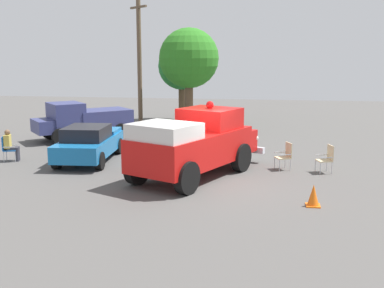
{
  "coord_description": "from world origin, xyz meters",
  "views": [
    {
      "loc": [
        2.07,
        -15.23,
        4.24
      ],
      "look_at": [
        -0.43,
        0.5,
        1.19
      ],
      "focal_mm": 43.86,
      "sensor_mm": 36.0,
      "label": 1
    }
  ],
  "objects_px": {
    "lawn_chair_by_car": "(327,157)",
    "traffic_cone": "(313,196)",
    "spectator_seated": "(10,144)",
    "utility_pole": "(139,60)",
    "classic_hot_rod": "(90,143)",
    "parked_pickup": "(83,120)",
    "oak_tree_left": "(189,59)",
    "oak_tree_right": "(182,67)",
    "lawn_chair_spare": "(286,154)",
    "vintage_fire_truck": "(196,143)",
    "lawn_chair_near_truck": "(7,147)"
  },
  "relations": [
    {
      "from": "lawn_chair_by_car",
      "to": "traffic_cone",
      "type": "distance_m",
      "value": 4.11
    },
    {
      "from": "spectator_seated",
      "to": "utility_pole",
      "type": "bearing_deg",
      "value": 75.28
    },
    {
      "from": "classic_hot_rod",
      "to": "parked_pickup",
      "type": "height_order",
      "value": "parked_pickup"
    },
    {
      "from": "oak_tree_left",
      "to": "oak_tree_right",
      "type": "distance_m",
      "value": 3.07
    },
    {
      "from": "oak_tree_left",
      "to": "oak_tree_right",
      "type": "height_order",
      "value": "oak_tree_left"
    },
    {
      "from": "lawn_chair_spare",
      "to": "oak_tree_right",
      "type": "xyz_separation_m",
      "value": [
        -6.23,
        12.64,
        2.88
      ]
    },
    {
      "from": "utility_pole",
      "to": "traffic_cone",
      "type": "relative_size",
      "value": 11.87
    },
    {
      "from": "oak_tree_right",
      "to": "traffic_cone",
      "type": "height_order",
      "value": "oak_tree_right"
    },
    {
      "from": "oak_tree_left",
      "to": "oak_tree_right",
      "type": "relative_size",
      "value": 1.15
    },
    {
      "from": "vintage_fire_truck",
      "to": "spectator_seated",
      "type": "distance_m",
      "value": 7.83
    },
    {
      "from": "lawn_chair_spare",
      "to": "lawn_chair_near_truck",
      "type": "bearing_deg",
      "value": -178.18
    },
    {
      "from": "vintage_fire_truck",
      "to": "lawn_chair_by_car",
      "type": "height_order",
      "value": "vintage_fire_truck"
    },
    {
      "from": "lawn_chair_by_car",
      "to": "oak_tree_left",
      "type": "distance_m",
      "value": 12.56
    },
    {
      "from": "utility_pole",
      "to": "lawn_chair_near_truck",
      "type": "bearing_deg",
      "value": -105.32
    },
    {
      "from": "lawn_chair_by_car",
      "to": "oak_tree_right",
      "type": "relative_size",
      "value": 0.2
    },
    {
      "from": "parked_pickup",
      "to": "lawn_chair_spare",
      "type": "xyz_separation_m",
      "value": [
        9.9,
        -4.94,
        -0.4
      ]
    },
    {
      "from": "utility_pole",
      "to": "traffic_cone",
      "type": "xyz_separation_m",
      "value": [
        8.87,
        -14.06,
        -3.61
      ]
    },
    {
      "from": "lawn_chair_by_car",
      "to": "utility_pole",
      "type": "bearing_deg",
      "value": 134.03
    },
    {
      "from": "vintage_fire_truck",
      "to": "traffic_cone",
      "type": "height_order",
      "value": "vintage_fire_truck"
    },
    {
      "from": "lawn_chair_near_truck",
      "to": "lawn_chair_by_car",
      "type": "distance_m",
      "value": 12.49
    },
    {
      "from": "lawn_chair_near_truck",
      "to": "utility_pole",
      "type": "xyz_separation_m",
      "value": [
        2.78,
        10.14,
        3.32
      ]
    },
    {
      "from": "utility_pole",
      "to": "traffic_cone",
      "type": "height_order",
      "value": "utility_pole"
    },
    {
      "from": "lawn_chair_near_truck",
      "to": "traffic_cone",
      "type": "relative_size",
      "value": 1.61
    },
    {
      "from": "parked_pickup",
      "to": "traffic_cone",
      "type": "distance_m",
      "value": 14.0
    },
    {
      "from": "lawn_chair_spare",
      "to": "traffic_cone",
      "type": "height_order",
      "value": "lawn_chair_spare"
    },
    {
      "from": "vintage_fire_truck",
      "to": "utility_pole",
      "type": "xyz_separation_m",
      "value": [
        -5.07,
        11.26,
        2.72
      ]
    },
    {
      "from": "classic_hot_rod",
      "to": "lawn_chair_by_car",
      "type": "height_order",
      "value": "classic_hot_rod"
    },
    {
      "from": "vintage_fire_truck",
      "to": "lawn_chair_spare",
      "type": "xyz_separation_m",
      "value": [
        3.17,
        1.47,
        -0.61
      ]
    },
    {
      "from": "vintage_fire_truck",
      "to": "oak_tree_left",
      "type": "distance_m",
      "value": 11.78
    },
    {
      "from": "classic_hot_rod",
      "to": "oak_tree_left",
      "type": "height_order",
      "value": "oak_tree_left"
    },
    {
      "from": "vintage_fire_truck",
      "to": "traffic_cone",
      "type": "relative_size",
      "value": 9.93
    },
    {
      "from": "classic_hot_rod",
      "to": "oak_tree_right",
      "type": "xyz_separation_m",
      "value": [
        1.55,
        12.36,
        2.72
      ]
    },
    {
      "from": "vintage_fire_truck",
      "to": "lawn_chair_by_car",
      "type": "distance_m",
      "value": 4.84
    },
    {
      "from": "parked_pickup",
      "to": "lawn_chair_near_truck",
      "type": "height_order",
      "value": "parked_pickup"
    },
    {
      "from": "lawn_chair_spare",
      "to": "oak_tree_left",
      "type": "relative_size",
      "value": 0.18
    },
    {
      "from": "classic_hot_rod",
      "to": "oak_tree_left",
      "type": "relative_size",
      "value": 0.78
    },
    {
      "from": "spectator_seated",
      "to": "oak_tree_right",
      "type": "xyz_separation_m",
      "value": [
        4.67,
        12.95,
        2.77
      ]
    },
    {
      "from": "spectator_seated",
      "to": "utility_pole",
      "type": "xyz_separation_m",
      "value": [
        2.65,
        10.1,
        3.21
      ]
    },
    {
      "from": "parked_pickup",
      "to": "lawn_chair_spare",
      "type": "distance_m",
      "value": 11.07
    },
    {
      "from": "classic_hot_rod",
      "to": "oak_tree_left",
      "type": "xyz_separation_m",
      "value": [
        2.5,
        9.49,
        3.25
      ]
    },
    {
      "from": "lawn_chair_near_truck",
      "to": "lawn_chair_by_car",
      "type": "relative_size",
      "value": 1.0
    },
    {
      "from": "spectator_seated",
      "to": "oak_tree_left",
      "type": "relative_size",
      "value": 0.22
    },
    {
      "from": "classic_hot_rod",
      "to": "parked_pickup",
      "type": "bearing_deg",
      "value": 114.51
    },
    {
      "from": "spectator_seated",
      "to": "lawn_chair_near_truck",
      "type": "bearing_deg",
      "value": -161.58
    },
    {
      "from": "lawn_chair_near_truck",
      "to": "oak_tree_right",
      "type": "height_order",
      "value": "oak_tree_right"
    },
    {
      "from": "vintage_fire_truck",
      "to": "lawn_chair_near_truck",
      "type": "relative_size",
      "value": 6.18
    },
    {
      "from": "spectator_seated",
      "to": "traffic_cone",
      "type": "relative_size",
      "value": 2.03
    },
    {
      "from": "oak_tree_left",
      "to": "vintage_fire_truck",
      "type": "bearing_deg",
      "value": -79.4
    },
    {
      "from": "oak_tree_left",
      "to": "traffic_cone",
      "type": "relative_size",
      "value": 9.1
    },
    {
      "from": "spectator_seated",
      "to": "traffic_cone",
      "type": "distance_m",
      "value": 12.19
    }
  ]
}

